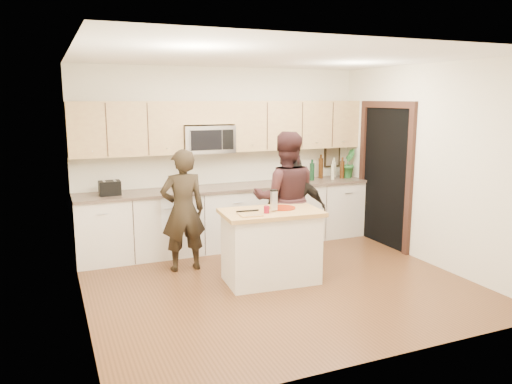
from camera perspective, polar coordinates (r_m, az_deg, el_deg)
name	(u,v)px	position (r m, az deg, el deg)	size (l,w,h in m)	color
floor	(278,283)	(6.25, 2.50, -10.36)	(4.50, 4.50, 0.00)	brown
room_shell	(279,143)	(5.86, 2.64, 5.66)	(4.52, 4.02, 2.71)	beige
back_cabinetry	(230,216)	(7.60, -2.95, -2.81)	(4.50, 0.66, 0.94)	silver
upper_cabinetry	(228,125)	(7.55, -3.19, 7.63)	(4.50, 0.33, 0.75)	tan
microwave	(207,139)	(7.42, -5.58, 6.05)	(0.76, 0.41, 0.40)	silver
doorway	(385,171)	(7.85, 14.55, 2.39)	(0.06, 1.25, 2.20)	black
framed_picture	(332,156)	(8.57, 8.69, 4.10)	(0.30, 0.03, 0.38)	black
dish_towel	(171,203)	(7.09, -9.68, -1.21)	(0.34, 0.60, 0.48)	white
island	(271,246)	(6.17, 1.72, -6.17)	(1.25, 0.79, 0.90)	silver
red_plate	(282,208)	(6.17, 3.03, -1.81)	(0.32, 0.32, 0.02)	maroon
box_grater	(274,200)	(5.98, 2.06, -0.88)	(0.08, 0.07, 0.25)	silver
drink_glass	(267,210)	(5.91, 1.21, -2.02)	(0.07, 0.07, 0.09)	maroon
cutting_board	(251,215)	(5.78, -0.60, -2.65)	(0.25, 0.18, 0.02)	#B48B4B
tongs	(247,211)	(5.92, -0.98, -2.17)	(0.28, 0.03, 0.02)	black
knife	(253,215)	(5.74, -0.30, -2.65)	(0.19, 0.02, 0.01)	silver
toaster	(110,188)	(7.08, -16.37, 0.44)	(0.28, 0.21, 0.20)	black
bottle_cluster	(327,168)	(8.26, 8.15, 2.72)	(0.64, 0.27, 0.39)	black
orchid	(348,163)	(8.44, 10.48, 3.25)	(0.26, 0.21, 0.48)	#2A6A2F
woman_left	(183,210)	(6.56, -8.34, -2.10)	(0.59, 0.38, 1.61)	black
woman_center	(285,199)	(6.73, 3.38, -0.78)	(0.88, 0.69, 1.81)	black
woman_right	(295,210)	(6.83, 4.49, -2.10)	(0.86, 0.36, 1.47)	black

